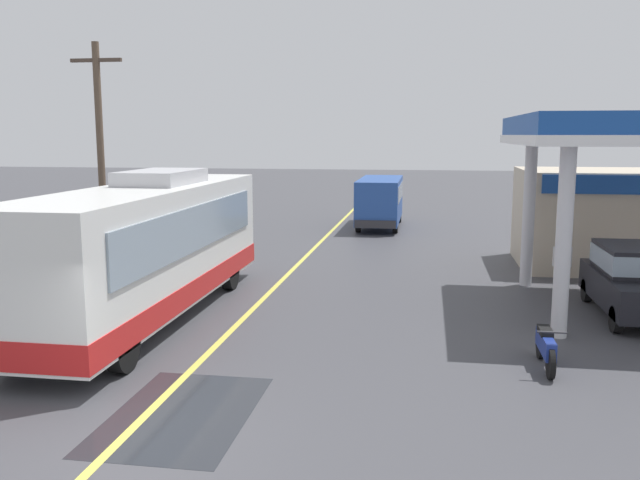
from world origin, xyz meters
TOP-DOWN VIEW (x-y plane):
  - ground at (0.00, 20.00)m, footprint 120.00×120.00m
  - lane_divider_stripe at (0.00, 15.00)m, footprint 0.16×50.00m
  - wet_puddle_patch at (0.58, 1.27)m, footprint 2.27×3.60m
  - coach_bus_main at (-2.37, 6.87)m, footprint 2.60×11.04m
  - car_at_pump at (9.74, 8.89)m, footprint 1.70×4.20m
  - minibus_opposing_lane at (2.19, 24.61)m, footprint 2.04×6.13m
  - motorcycle_parked_forecourt at (6.93, 4.55)m, footprint 0.55×1.80m
  - pedestrian_near_pump at (8.49, 11.34)m, footprint 0.55×0.22m
  - utility_pole_roadside at (-6.50, 12.65)m, footprint 1.80×0.24m

SIDE VIEW (x-z plane):
  - ground at x=0.00m, z-range 0.00..0.00m
  - wet_puddle_patch at x=0.58m, z-range 0.00..0.01m
  - lane_divider_stripe at x=0.00m, z-range 0.00..0.01m
  - motorcycle_parked_forecourt at x=6.93m, z-range -0.02..0.90m
  - pedestrian_near_pump at x=8.49m, z-range 0.10..1.76m
  - car_at_pump at x=9.74m, z-range 0.10..1.92m
  - minibus_opposing_lane at x=2.19m, z-range 0.25..2.69m
  - coach_bus_main at x=-2.37m, z-range -0.12..3.56m
  - utility_pole_roadside at x=-6.50m, z-range 0.18..7.84m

